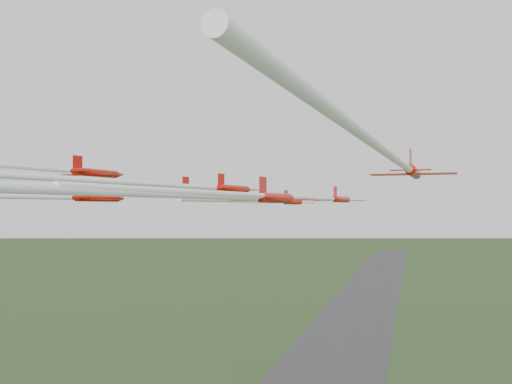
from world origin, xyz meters
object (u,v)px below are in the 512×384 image
(jet_row3_left, at_px, (25,197))
(jet_row4_right, at_px, (241,197))
(jet_row2_right, at_px, (302,198))
(jet_row3_mid, at_px, (172,185))
(jet_lead, at_px, (273,201))
(jet_row2_left, at_px, (131,188))
(jet_row3_right, at_px, (400,162))

(jet_row3_left, xyz_separation_m, jet_row4_right, (33.64, -12.50, -0.39))
(jet_row2_right, height_order, jet_row3_mid, jet_row3_mid)
(jet_lead, xyz_separation_m, jet_row2_left, (-14.73, -20.66, 1.63))
(jet_lead, distance_m, jet_row3_mid, 31.02)
(jet_row2_right, distance_m, jet_row3_right, 19.30)
(jet_row3_mid, relative_size, jet_row4_right, 1.22)
(jet_row3_right, bearing_deg, jet_row3_mid, 171.59)
(jet_row3_left, distance_m, jet_row3_mid, 23.32)
(jet_row2_left, height_order, jet_row4_right, jet_row2_left)
(jet_lead, bearing_deg, jet_row3_left, -128.38)
(jet_row2_right, distance_m, jet_row3_left, 36.50)
(jet_row3_mid, distance_m, jet_row4_right, 13.61)
(jet_row3_mid, relative_size, jet_row3_right, 0.85)
(jet_row3_left, distance_m, jet_row4_right, 35.88)
(jet_row3_left, bearing_deg, jet_row4_right, -8.59)
(jet_row3_mid, height_order, jet_row4_right, jet_row3_mid)
(jet_row2_left, bearing_deg, jet_row4_right, -32.33)
(jet_row2_left, height_order, jet_row2_right, jet_row2_left)
(jet_row2_right, distance_m, jet_row3_mid, 16.12)
(jet_row4_right, bearing_deg, jet_row3_left, 167.15)
(jet_row2_right, relative_size, jet_row4_right, 1.45)
(jet_row2_left, height_order, jet_row3_mid, jet_row2_left)
(jet_row3_mid, bearing_deg, jet_lead, 93.12)
(jet_row3_left, xyz_separation_m, jet_row3_right, (48.31, -9.98, 2.75))
(jet_row2_right, xyz_separation_m, jet_row3_mid, (-13.29, -9.02, 1.32))
(jet_lead, xyz_separation_m, jet_row4_right, (6.38, -38.89, 0.03))
(jet_row3_left, distance_m, jet_row3_right, 49.40)
(jet_row2_left, height_order, jet_row3_right, jet_row3_right)
(jet_row2_left, relative_size, jet_row3_left, 1.21)
(jet_row3_right, bearing_deg, jet_lead, 124.30)
(jet_row2_right, bearing_deg, jet_row2_left, -174.50)
(jet_lead, xyz_separation_m, jet_row3_left, (-27.25, -26.40, 0.42))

